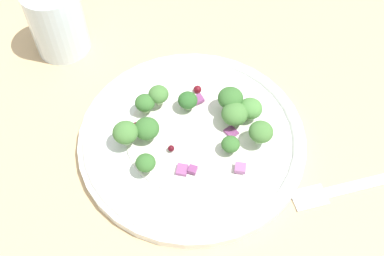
# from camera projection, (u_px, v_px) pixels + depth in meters

# --- Properties ---
(ground_plane) EXTENTS (1.80, 1.80, 0.02)m
(ground_plane) POSITION_uv_depth(u_px,v_px,m) (183.00, 159.00, 0.52)
(ground_plane) COLOR tan
(plate) EXTENTS (0.26, 0.26, 0.02)m
(plate) POSITION_uv_depth(u_px,v_px,m) (192.00, 137.00, 0.52)
(plate) COLOR white
(plate) RESTS_ON ground_plane
(dressing_pool) EXTENTS (0.15, 0.15, 0.00)m
(dressing_pool) POSITION_uv_depth(u_px,v_px,m) (192.00, 135.00, 0.51)
(dressing_pool) COLOR white
(dressing_pool) RESTS_ON plate
(broccoli_floret_0) EXTENTS (0.02, 0.02, 0.02)m
(broccoli_floret_0) POSITION_uv_depth(u_px,v_px,m) (230.00, 144.00, 0.49)
(broccoli_floret_0) COLOR #8EB77A
(broccoli_floret_0) RESTS_ON plate
(broccoli_floret_1) EXTENTS (0.02, 0.02, 0.02)m
(broccoli_floret_1) POSITION_uv_depth(u_px,v_px,m) (159.00, 95.00, 0.52)
(broccoli_floret_1) COLOR #9EC684
(broccoli_floret_1) RESTS_ON plate
(broccoli_floret_2) EXTENTS (0.03, 0.03, 0.03)m
(broccoli_floret_2) POSITION_uv_depth(u_px,v_px,m) (125.00, 133.00, 0.49)
(broccoli_floret_2) COLOR #8EB77A
(broccoli_floret_2) RESTS_ON plate
(broccoli_floret_3) EXTENTS (0.03, 0.03, 0.03)m
(broccoli_floret_3) POSITION_uv_depth(u_px,v_px,m) (230.00, 99.00, 0.51)
(broccoli_floret_3) COLOR #9EC684
(broccoli_floret_3) RESTS_ON plate
(broccoli_floret_4) EXTENTS (0.02, 0.02, 0.02)m
(broccoli_floret_4) POSITION_uv_depth(u_px,v_px,m) (145.00, 103.00, 0.52)
(broccoli_floret_4) COLOR #9EC684
(broccoli_floret_4) RESTS_ON plate
(broccoli_floret_5) EXTENTS (0.03, 0.03, 0.03)m
(broccoli_floret_5) POSITION_uv_depth(u_px,v_px,m) (261.00, 132.00, 0.49)
(broccoli_floret_5) COLOR #8EB77A
(broccoli_floret_5) RESTS_ON plate
(broccoli_floret_6) EXTENTS (0.03, 0.03, 0.03)m
(broccoli_floret_6) POSITION_uv_depth(u_px,v_px,m) (147.00, 129.00, 0.50)
(broccoli_floret_6) COLOR #9EC684
(broccoli_floret_6) RESTS_ON plate
(broccoli_floret_7) EXTENTS (0.02, 0.02, 0.02)m
(broccoli_floret_7) POSITION_uv_depth(u_px,v_px,m) (188.00, 101.00, 0.52)
(broccoli_floret_7) COLOR #8EB77A
(broccoli_floret_7) RESTS_ON plate
(broccoli_floret_8) EXTENTS (0.03, 0.03, 0.03)m
(broccoli_floret_8) POSITION_uv_depth(u_px,v_px,m) (250.00, 109.00, 0.51)
(broccoli_floret_8) COLOR #9EC684
(broccoli_floret_8) RESTS_ON plate
(broccoli_floret_9) EXTENTS (0.03, 0.03, 0.03)m
(broccoli_floret_9) POSITION_uv_depth(u_px,v_px,m) (235.00, 114.00, 0.51)
(broccoli_floret_9) COLOR #8EB77A
(broccoli_floret_9) RESTS_ON plate
(broccoli_floret_10) EXTENTS (0.02, 0.02, 0.02)m
(broccoli_floret_10) POSITION_uv_depth(u_px,v_px,m) (146.00, 163.00, 0.47)
(broccoli_floret_10) COLOR #9EC684
(broccoli_floret_10) RESTS_ON plate
(cranberry_0) EXTENTS (0.01, 0.01, 0.01)m
(cranberry_0) POSITION_uv_depth(u_px,v_px,m) (172.00, 150.00, 0.50)
(cranberry_0) COLOR #4C0A14
(cranberry_0) RESTS_ON plate
(cranberry_1) EXTENTS (0.01, 0.01, 0.01)m
(cranberry_1) POSITION_uv_depth(u_px,v_px,m) (197.00, 89.00, 0.55)
(cranberry_1) COLOR maroon
(cranberry_1) RESTS_ON plate
(cranberry_2) EXTENTS (0.01, 0.01, 0.01)m
(cranberry_2) POSITION_uv_depth(u_px,v_px,m) (136.00, 126.00, 0.51)
(cranberry_2) COLOR #4C0A14
(cranberry_2) RESTS_ON plate
(onion_bit_0) EXTENTS (0.02, 0.02, 0.01)m
(onion_bit_0) POSITION_uv_depth(u_px,v_px,m) (182.00, 170.00, 0.48)
(onion_bit_0) COLOR #934C84
(onion_bit_0) RESTS_ON plate
(onion_bit_1) EXTENTS (0.02, 0.02, 0.01)m
(onion_bit_1) POSITION_uv_depth(u_px,v_px,m) (240.00, 168.00, 0.48)
(onion_bit_1) COLOR #A35B93
(onion_bit_1) RESTS_ON plate
(onion_bit_2) EXTENTS (0.01, 0.01, 0.01)m
(onion_bit_2) POSITION_uv_depth(u_px,v_px,m) (195.00, 169.00, 0.48)
(onion_bit_2) COLOR #843D75
(onion_bit_2) RESTS_ON plate
(onion_bit_3) EXTENTS (0.02, 0.02, 0.00)m
(onion_bit_3) POSITION_uv_depth(u_px,v_px,m) (162.00, 96.00, 0.54)
(onion_bit_3) COLOR #A35B93
(onion_bit_3) RESTS_ON plate
(onion_bit_4) EXTENTS (0.02, 0.02, 0.00)m
(onion_bit_4) POSITION_uv_depth(u_px,v_px,m) (232.00, 135.00, 0.51)
(onion_bit_4) COLOR #843D75
(onion_bit_4) RESTS_ON plate
(onion_bit_5) EXTENTS (0.01, 0.01, 0.00)m
(onion_bit_5) POSITION_uv_depth(u_px,v_px,m) (198.00, 99.00, 0.54)
(onion_bit_5) COLOR #843D75
(onion_bit_5) RESTS_ON plate
(fork) EXTENTS (0.19, 0.03, 0.01)m
(fork) POSITION_uv_depth(u_px,v_px,m) (364.00, 184.00, 0.49)
(fork) COLOR silver
(fork) RESTS_ON ground_plane
(water_glass) EXTENTS (0.07, 0.07, 0.09)m
(water_glass) POSITION_uv_depth(u_px,v_px,m) (57.00, 21.00, 0.57)
(water_glass) COLOR silver
(water_glass) RESTS_ON ground_plane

